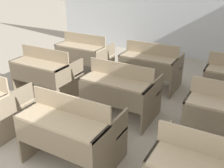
{
  "coord_description": "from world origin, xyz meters",
  "views": [
    {
      "loc": [
        1.95,
        -0.57,
        2.18
      ],
      "look_at": [
        0.37,
        2.25,
        0.74
      ],
      "focal_mm": 42.0,
      "sensor_mm": 36.0,
      "label": 1
    }
  ],
  "objects_px": {
    "bench_front_center": "(71,129)",
    "bench_second_left": "(46,72)",
    "bench_third_left": "(84,54)",
    "bench_third_center": "(151,65)",
    "bench_second_center": "(120,90)"
  },
  "relations": [
    {
      "from": "bench_second_left",
      "to": "bench_second_center",
      "type": "relative_size",
      "value": 1.0
    },
    {
      "from": "bench_third_left",
      "to": "bench_third_center",
      "type": "relative_size",
      "value": 1.0
    },
    {
      "from": "bench_second_center",
      "to": "bench_third_center",
      "type": "bearing_deg",
      "value": 90.34
    },
    {
      "from": "bench_front_center",
      "to": "bench_third_center",
      "type": "distance_m",
      "value": 2.52
    },
    {
      "from": "bench_second_left",
      "to": "bench_third_center",
      "type": "relative_size",
      "value": 1.0
    },
    {
      "from": "bench_second_left",
      "to": "bench_third_left",
      "type": "bearing_deg",
      "value": 90.59
    },
    {
      "from": "bench_third_left",
      "to": "bench_third_center",
      "type": "xyz_separation_m",
      "value": [
        1.54,
        0.01,
        0.0
      ]
    },
    {
      "from": "bench_second_left",
      "to": "bench_second_center",
      "type": "bearing_deg",
      "value": -1.11
    },
    {
      "from": "bench_third_center",
      "to": "bench_third_left",
      "type": "bearing_deg",
      "value": -179.46
    },
    {
      "from": "bench_second_center",
      "to": "bench_third_left",
      "type": "xyz_separation_m",
      "value": [
        -1.55,
        1.27,
        0.0
      ]
    },
    {
      "from": "bench_front_center",
      "to": "bench_third_left",
      "type": "xyz_separation_m",
      "value": [
        -1.55,
        2.5,
        0.0
      ]
    },
    {
      "from": "bench_second_center",
      "to": "bench_third_left",
      "type": "distance_m",
      "value": 2.0
    },
    {
      "from": "bench_second_left",
      "to": "bench_third_left",
      "type": "relative_size",
      "value": 1.0
    },
    {
      "from": "bench_second_left",
      "to": "bench_third_left",
      "type": "height_order",
      "value": "same"
    },
    {
      "from": "bench_front_center",
      "to": "bench_second_left",
      "type": "xyz_separation_m",
      "value": [
        -1.54,
        1.27,
        0.0
      ]
    }
  ]
}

